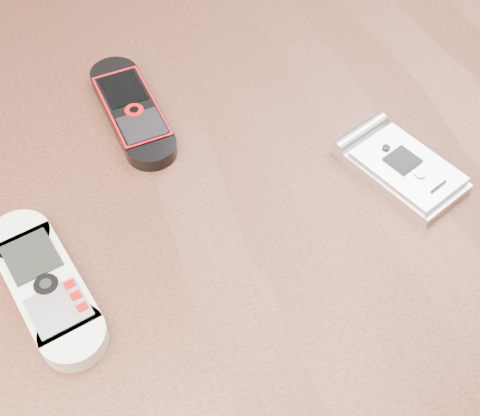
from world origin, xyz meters
name	(u,v)px	position (x,y,z in m)	size (l,w,h in m)	color
table	(235,287)	(0.00, 0.00, 0.64)	(1.20, 0.80, 0.75)	black
nokia_white	(46,285)	(-0.15, -0.01, 0.76)	(0.05, 0.14, 0.02)	silver
nokia_black_red	(132,110)	(-0.04, 0.14, 0.76)	(0.04, 0.14, 0.01)	black
motorola_razr	(404,168)	(0.15, -0.01, 0.76)	(0.06, 0.11, 0.02)	silver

